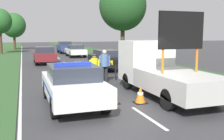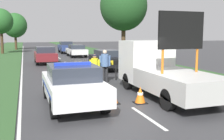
{
  "view_description": "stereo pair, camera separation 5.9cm",
  "coord_description": "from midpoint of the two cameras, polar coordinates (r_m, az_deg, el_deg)",
  "views": [
    {
      "loc": [
        -3.66,
        -8.3,
        2.62
      ],
      "look_at": [
        -0.09,
        2.17,
        1.1
      ],
      "focal_mm": 42.0,
      "sensor_mm": 36.0,
      "label": 1
    },
    {
      "loc": [
        -3.6,
        -8.32,
        2.62
      ],
      "look_at": [
        -0.09,
        2.17,
        1.1
      ],
      "focal_mm": 42.0,
      "sensor_mm": 36.0,
      "label": 2
    }
  ],
  "objects": [
    {
      "name": "traffic_cone_near_police",
      "position": [
        9.96,
        0.23,
        -5.39
      ],
      "size": [
        0.5,
        0.5,
        0.69
      ],
      "color": "black",
      "rests_on": "ground"
    },
    {
      "name": "roadside_tree_near_left",
      "position": [
        38.05,
        -23.02,
        9.72
      ],
      "size": [
        3.16,
        3.16,
        5.98
      ],
      "color": "#42301E",
      "rests_on": "ground"
    },
    {
      "name": "queued_car_van_white",
      "position": [
        30.93,
        -7.72,
        4.26
      ],
      "size": [
        1.81,
        4.55,
        1.38
      ],
      "rotation": [
        0.0,
        0.0,
        3.14
      ],
      "color": "silver",
      "rests_on": "ground"
    },
    {
      "name": "queued_car_wagon_maroon",
      "position": [
        24.17,
        -14.26,
        3.22
      ],
      "size": [
        1.77,
        4.14,
        1.51
      ],
      "rotation": [
        0.0,
        0.0,
        3.14
      ],
      "color": "maroon",
      "rests_on": "ground"
    },
    {
      "name": "roadside_tree_mid_left",
      "position": [
        47.11,
        -20.33,
        9.09
      ],
      "size": [
        3.89,
        3.89,
        6.11
      ],
      "color": "#42301E",
      "rests_on": "ground"
    },
    {
      "name": "ground_plane",
      "position": [
        9.44,
        4.93,
        -8.32
      ],
      "size": [
        160.0,
        160.0,
        0.0
      ],
      "primitive_type": "plane",
      "color": "#333335"
    },
    {
      "name": "grass_verge_right",
      "position": [
        30.12,
        0.88,
        2.87
      ],
      "size": [
        4.81,
        120.0,
        0.03
      ],
      "color": "#2D5128",
      "rests_on": "ground"
    },
    {
      "name": "road_barrier",
      "position": [
        14.59,
        -3.0,
        1.17
      ],
      "size": [
        2.69,
        0.08,
        1.13
      ],
      "rotation": [
        0.0,
        0.0,
        -0.12
      ],
      "color": "black",
      "rests_on": "ground"
    },
    {
      "name": "queued_car_hatch_blue",
      "position": [
        37.02,
        -9.97,
        4.97
      ],
      "size": [
        1.74,
        4.49,
        1.61
      ],
      "rotation": [
        0.0,
        0.0,
        3.14
      ],
      "color": "navy",
      "rests_on": "ground"
    },
    {
      "name": "queued_car_sedan_black",
      "position": [
        19.5,
        -1.03,
        2.4
      ],
      "size": [
        1.74,
        4.42,
        1.46
      ],
      "rotation": [
        0.0,
        0.0,
        3.14
      ],
      "color": "black",
      "rests_on": "ground"
    },
    {
      "name": "police_officer",
      "position": [
        13.7,
        -3.66,
        0.76
      ],
      "size": [
        0.57,
        0.36,
        1.58
      ],
      "rotation": [
        0.0,
        0.0,
        2.68
      ],
      "color": "#191E38",
      "rests_on": "ground"
    },
    {
      "name": "lane_markings",
      "position": [
        28.07,
        -11.02,
        2.34
      ],
      "size": [
        7.77,
        66.08,
        0.01
      ],
      "color": "silver",
      "rests_on": "ground"
    },
    {
      "name": "pedestrian_civilian",
      "position": [
        14.13,
        -1.44,
        1.43
      ],
      "size": [
        0.64,
        0.41,
        1.78
      ],
      "rotation": [
        0.0,
        0.0,
        -0.45
      ],
      "color": "#232326",
      "rests_on": "ground"
    },
    {
      "name": "traffic_cone_centre_front",
      "position": [
        10.08,
        6.33,
        -5.41
      ],
      "size": [
        0.47,
        0.47,
        0.65
      ],
      "color": "black",
      "rests_on": "ground"
    },
    {
      "name": "police_car",
      "position": [
        9.79,
        -8.43,
        -3.04
      ],
      "size": [
        1.9,
        4.57,
        1.61
      ],
      "rotation": [
        0.0,
        0.0,
        0.0
      ],
      "color": "white",
      "rests_on": "ground"
    },
    {
      "name": "work_truck",
      "position": [
        11.61,
        10.48,
        0.14
      ],
      "size": [
        2.12,
        5.89,
        3.45
      ],
      "rotation": [
        0.0,
        0.0,
        3.09
      ],
      "color": "white",
      "rests_on": "ground"
    },
    {
      "name": "roadside_tree_near_right",
      "position": [
        27.06,
        2.61,
        13.74
      ],
      "size": [
        4.74,
        4.74,
        7.92
      ],
      "color": "#42301E",
      "rests_on": "ground"
    }
  ]
}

